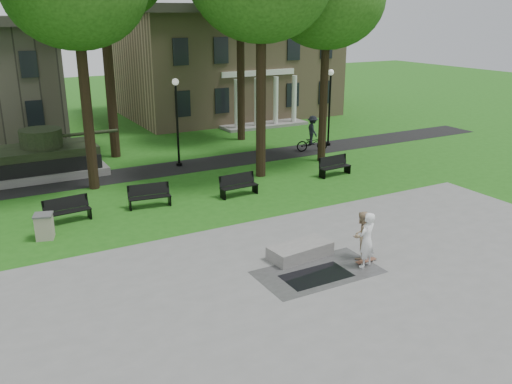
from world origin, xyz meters
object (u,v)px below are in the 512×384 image
skateboarder (367,240)px  friend_watching (361,235)px  concrete_block (300,251)px  park_bench_0 (67,209)px  trash_bin (44,226)px  cyclist (312,137)px

skateboarder → friend_watching: bearing=-132.9°
concrete_block → friend_watching: 2.13m
concrete_block → park_bench_0: bearing=130.9°
concrete_block → trash_bin: bearing=141.3°
cyclist → trash_bin: (-16.31, -6.39, -0.40)m
concrete_block → trash_bin: (-7.39, 5.93, 0.24)m
friend_watching → cyclist: cyclist is taller
skateboarder → concrete_block: bearing=-66.8°
skateboarder → park_bench_0: bearing=-67.4°
friend_watching → park_bench_0: 11.62m
cyclist → trash_bin: cyclist is taller
friend_watching → trash_bin: (-9.12, 7.00, -0.37)m
cyclist → concrete_block: bearing=158.5°
skateboarder → cyclist: cyclist is taller
park_bench_0 → trash_bin: bearing=-133.1°
park_bench_0 → skateboarder: bearing=-54.2°
concrete_block → park_bench_0: park_bench_0 is taller
cyclist → park_bench_0: bearing=122.6°
skateboarder → park_bench_0: 11.88m
concrete_block → trash_bin: trash_bin is taller
trash_bin → friend_watching: bearing=-37.5°
park_bench_0 → trash_bin: 1.74m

